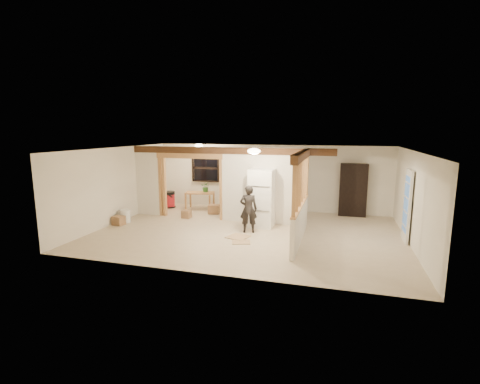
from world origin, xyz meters
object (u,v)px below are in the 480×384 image
(refrigerator, at_px, (262,198))
(work_table, at_px, (200,201))
(woman, at_px, (248,209))
(shop_vac, at_px, (169,199))
(bookshelf, at_px, (353,190))

(refrigerator, distance_m, work_table, 3.36)
(refrigerator, relative_size, woman, 1.28)
(woman, xyz_separation_m, shop_vac, (-3.91, 2.45, -0.39))
(work_table, bearing_deg, woman, -55.58)
(refrigerator, height_order, work_table, refrigerator)
(shop_vac, distance_m, bookshelf, 7.03)
(bookshelf, bearing_deg, shop_vac, -175.31)
(shop_vac, bearing_deg, work_table, 1.39)
(refrigerator, relative_size, bookshelf, 0.98)
(shop_vac, xyz_separation_m, bookshelf, (6.98, 0.57, 0.62))
(work_table, bearing_deg, refrigerator, -43.08)
(work_table, height_order, bookshelf, bookshelf)
(work_table, bearing_deg, bookshelf, -6.56)
(refrigerator, xyz_separation_m, shop_vac, (-4.14, 1.68, -0.59))
(refrigerator, relative_size, shop_vac, 2.80)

